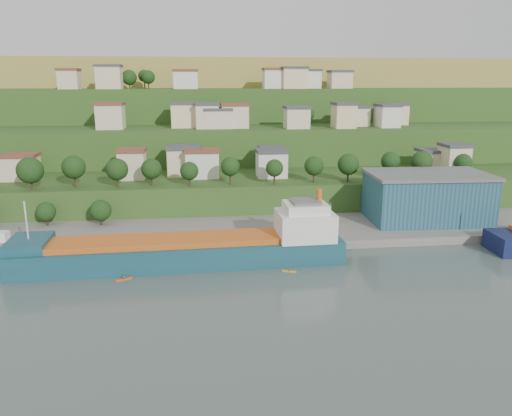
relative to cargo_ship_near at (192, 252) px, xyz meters
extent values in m
plane|color=#42514A|center=(11.16, -9.18, -2.84)|extent=(500.00, 500.00, 0.00)
cube|color=slate|center=(31.16, 18.82, -2.84)|extent=(220.00, 26.00, 4.00)
cube|color=slate|center=(-43.84, 12.82, -2.84)|extent=(40.00, 18.00, 2.40)
cube|color=#284719|center=(11.16, 46.82, -2.84)|extent=(260.00, 32.00, 20.00)
cube|color=#284719|center=(11.16, 76.82, -2.84)|extent=(280.00, 32.00, 44.00)
cube|color=#284719|center=(11.16, 106.82, -2.84)|extent=(300.00, 32.00, 70.00)
cube|color=olive|center=(11.16, 180.82, -2.84)|extent=(360.00, 120.00, 96.00)
cube|color=beige|center=(-49.78, 49.21, 10.54)|extent=(9.67, 7.42, 6.76)
cube|color=brown|center=(-49.78, 49.21, 14.37)|extent=(10.27, 8.02, 0.90)
cube|color=beige|center=(-17.52, 47.40, 11.13)|extent=(7.58, 7.80, 7.95)
cube|color=brown|center=(-17.52, 47.40, 15.56)|extent=(8.18, 8.40, 0.90)
cube|color=beige|center=(-2.59, 51.12, 11.19)|extent=(9.56, 8.69, 8.06)
cube|color=#3F3F44|center=(-2.59, 51.12, 15.67)|extent=(10.16, 9.29, 0.90)
cube|color=silver|center=(2.98, 47.24, 10.95)|extent=(9.76, 8.32, 7.58)
cube|color=brown|center=(2.98, 47.24, 15.19)|extent=(10.36, 8.92, 0.90)
cube|color=silver|center=(23.71, 45.42, 10.86)|extent=(8.68, 8.06, 7.40)
cube|color=#3F3F44|center=(23.71, 45.42, 15.01)|extent=(9.28, 8.66, 0.90)
cube|color=beige|center=(24.77, 52.19, 10.85)|extent=(7.27, 7.17, 7.39)
cube|color=#3F3F44|center=(24.77, 52.19, 15.00)|extent=(7.87, 7.77, 0.90)
cube|color=beige|center=(76.18, 47.40, 10.38)|extent=(9.71, 8.80, 6.44)
cube|color=#3F3F44|center=(76.18, 47.40, 14.04)|extent=(10.31, 9.40, 0.90)
cube|color=beige|center=(79.25, 41.22, 11.57)|extent=(7.07, 8.01, 8.83)
cube|color=#3F3F44|center=(79.25, 41.22, 16.44)|extent=(7.67, 8.61, 0.90)
cube|color=beige|center=(-27.68, 76.75, 23.20)|extent=(8.85, 8.79, 8.08)
cube|color=brown|center=(-27.68, 76.75, 27.69)|extent=(9.45, 9.39, 0.90)
cube|color=beige|center=(-2.27, 79.48, 23.17)|extent=(9.62, 8.52, 8.02)
cube|color=#3F3F44|center=(-2.27, 79.48, 27.62)|extent=(10.22, 9.12, 0.90)
cube|color=beige|center=(5.34, 75.26, 23.13)|extent=(7.74, 8.54, 7.94)
cube|color=#3F3F44|center=(5.34, 75.26, 27.55)|extent=(8.34, 9.14, 0.90)
cube|color=beige|center=(9.09, 75.20, 22.23)|extent=(9.42, 8.63, 6.14)
cube|color=#3F3F44|center=(9.09, 75.20, 25.74)|extent=(10.02, 9.23, 0.90)
cube|color=beige|center=(15.02, 75.30, 22.97)|extent=(9.30, 7.06, 7.62)
cube|color=brown|center=(15.02, 75.30, 27.23)|extent=(9.90, 7.66, 0.90)
cube|color=beige|center=(36.40, 71.79, 22.53)|extent=(8.05, 7.86, 6.74)
cube|color=#3F3F44|center=(36.40, 71.79, 26.35)|extent=(8.65, 8.46, 0.90)
cube|color=beige|center=(53.08, 71.33, 23.13)|extent=(7.19, 8.22, 7.94)
cube|color=#3F3F44|center=(53.08, 71.33, 27.55)|extent=(7.79, 8.82, 0.90)
cube|color=beige|center=(59.56, 78.13, 22.38)|extent=(8.83, 7.17, 6.44)
cube|color=#3F3F44|center=(59.56, 78.13, 26.05)|extent=(9.43, 7.77, 0.90)
cube|color=silver|center=(69.37, 72.40, 22.79)|extent=(7.00, 8.99, 7.27)
cube|color=#3F3F44|center=(69.37, 72.40, 26.88)|extent=(7.60, 9.59, 0.90)
cube|color=beige|center=(76.38, 82.15, 22.71)|extent=(7.82, 7.00, 7.11)
cube|color=#3F3F44|center=(76.38, 82.15, 26.72)|extent=(8.42, 7.60, 0.90)
cube|color=beige|center=(-46.16, 101.52, 35.56)|extent=(7.42, 7.54, 6.81)
cube|color=brown|center=(-46.16, 101.52, 39.42)|extent=(8.02, 8.14, 0.90)
cube|color=beige|center=(-31.27, 101.61, 36.29)|extent=(9.27, 8.07, 8.27)
cube|color=#3F3F44|center=(-31.27, 101.61, 40.88)|extent=(9.87, 8.67, 0.90)
cube|color=silver|center=(-2.17, 101.63, 35.44)|extent=(9.31, 7.09, 6.57)
cube|color=brown|center=(-2.17, 101.63, 39.18)|extent=(9.91, 7.69, 0.90)
cube|color=silver|center=(33.53, 104.90, 35.79)|extent=(9.08, 7.89, 7.26)
cube|color=brown|center=(33.53, 104.90, 39.87)|extent=(9.68, 8.49, 0.90)
cube|color=beige|center=(41.22, 103.37, 36.02)|extent=(9.72, 8.70, 7.73)
cube|color=#3F3F44|center=(41.22, 103.37, 40.34)|extent=(10.32, 9.30, 0.90)
cube|color=silver|center=(41.36, 107.16, 35.74)|extent=(8.86, 8.99, 7.16)
cube|color=brown|center=(41.36, 107.16, 39.77)|extent=(9.46, 9.59, 0.90)
cube|color=silver|center=(48.05, 107.16, 35.61)|extent=(9.20, 7.89, 6.90)
cube|color=#3F3F44|center=(48.05, 107.16, 39.51)|extent=(9.80, 8.49, 0.90)
cube|color=beige|center=(61.28, 107.10, 35.39)|extent=(8.87, 8.26, 6.47)
cube|color=#3F3F44|center=(61.28, 107.10, 39.07)|extent=(9.47, 8.86, 0.90)
cylinder|color=#382619|center=(-42.16, 33.89, 8.85)|extent=(0.50, 0.50, 3.39)
sphere|color=black|center=(-42.16, 33.89, 12.45)|extent=(6.95, 6.95, 6.95)
cylinder|color=#382619|center=(-31.67, 36.61, 9.03)|extent=(0.50, 0.50, 3.74)
sphere|color=black|center=(-31.67, 36.61, 12.64)|extent=(6.32, 6.32, 6.32)
cylinder|color=#382619|center=(-19.96, 34.73, 8.81)|extent=(0.50, 0.50, 3.30)
sphere|color=black|center=(-19.96, 34.73, 12.10)|extent=(5.97, 5.97, 5.97)
cylinder|color=#382619|center=(-11.02, 36.55, 8.68)|extent=(0.50, 0.50, 3.05)
sphere|color=black|center=(-11.02, 36.55, 11.76)|extent=(5.64, 5.64, 5.64)
cylinder|color=#382619|center=(-0.67, 34.70, 8.52)|extent=(0.50, 0.50, 2.73)
sphere|color=black|center=(-0.67, 34.70, 11.29)|extent=(5.10, 5.10, 5.10)
cylinder|color=#382619|center=(10.62, 34.90, 8.99)|extent=(0.50, 0.50, 3.66)
sphere|color=black|center=(10.62, 34.90, 12.26)|extent=(5.26, 5.26, 5.26)
cylinder|color=#382619|center=(22.84, 33.76, 8.81)|extent=(0.50, 0.50, 3.30)
sphere|color=black|center=(22.84, 33.76, 11.80)|extent=(4.89, 4.89, 4.89)
cylinder|color=#382619|center=(34.44, 35.53, 8.77)|extent=(0.50, 0.50, 3.23)
sphere|color=black|center=(34.44, 35.53, 11.90)|extent=(5.49, 5.49, 5.49)
cylinder|color=#382619|center=(44.36, 35.17, 8.84)|extent=(0.50, 0.50, 3.36)
sphere|color=black|center=(44.36, 35.17, 12.20)|extent=(6.09, 6.09, 6.09)
cylinder|color=#382619|center=(57.33, 36.47, 9.15)|extent=(0.50, 0.50, 3.99)
sphere|color=black|center=(57.33, 36.47, 12.67)|extent=(5.54, 5.54, 5.54)
cylinder|color=#382619|center=(65.57, 33.72, 9.16)|extent=(0.50, 0.50, 4.00)
sphere|color=black|center=(65.57, 33.72, 12.85)|extent=(6.14, 6.14, 6.14)
cylinder|color=#382619|center=(79.71, 36.59, 8.75)|extent=(0.50, 0.50, 3.19)
sphere|color=black|center=(79.71, 36.59, 11.80)|extent=(5.27, 5.27, 5.27)
cylinder|color=#382619|center=(-24.56, 107.94, 33.51)|extent=(0.50, 0.50, 2.71)
sphere|color=black|center=(-24.56, 107.94, 36.52)|extent=(6.02, 6.02, 6.02)
cylinder|color=#382619|center=(-18.89, 110.55, 33.99)|extent=(0.50, 0.50, 3.67)
sphere|color=black|center=(-18.89, 110.55, 37.17)|extent=(4.87, 4.87, 4.87)
cylinder|color=#382619|center=(-17.04, 107.51, 33.69)|extent=(0.50, 0.50, 3.06)
sphere|color=black|center=(-17.04, 107.51, 36.68)|extent=(5.32, 5.32, 5.32)
cylinder|color=#382619|center=(42.61, 81.73, 20.59)|extent=(0.50, 0.50, 2.87)
sphere|color=black|center=(42.61, 81.73, 23.29)|extent=(4.60, 4.60, 4.60)
cube|color=#123A47|center=(-2.29, 0.00, -1.36)|extent=(69.53, 13.04, 6.92)
cube|color=#BD5619|center=(-4.26, 0.00, 2.70)|extent=(51.68, 10.50, 1.19)
cube|color=#123A47|center=(-32.94, 0.00, 3.09)|extent=(8.25, 11.12, 1.98)
cube|color=silver|center=(24.41, 0.00, 5.07)|extent=(12.17, 10.25, 5.93)
cube|color=silver|center=(24.41, 0.00, 9.02)|extent=(9.14, 8.19, 1.98)
cube|color=#595B5E|center=(24.41, 0.00, 10.31)|extent=(6.12, 6.12, 0.59)
cylinder|color=#BD5619|center=(27.38, 0.00, 11.50)|extent=(1.22, 1.22, 2.97)
cylinder|color=silver|center=(-32.94, 0.00, 8.04)|extent=(0.37, 0.37, 7.91)
cube|color=silver|center=(-29.98, 0.00, 0.92)|extent=(14.19, 11.60, 0.25)
cube|color=navy|center=(61.73, 20.82, 5.16)|extent=(30.74, 19.27, 12.00)
cube|color=#595B5E|center=(61.73, 20.82, 11.56)|extent=(31.78, 20.31, 0.80)
cube|color=silver|center=(-30.09, 12.04, -1.27)|extent=(3.91, 1.85, 0.75)
cube|color=#E74F14|center=(-13.37, -7.14, -2.72)|extent=(3.24, 1.90, 0.25)
sphere|color=#3F3F44|center=(-13.37, -7.14, -2.31)|extent=(0.58, 0.58, 0.58)
cube|color=gold|center=(19.90, -6.69, -2.73)|extent=(2.89, 1.64, 0.22)
sphere|color=#3F3F44|center=(19.90, -6.69, -2.37)|extent=(0.51, 0.51, 0.51)
camera|label=1|loc=(2.00, -101.44, 35.37)|focal=35.00mm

